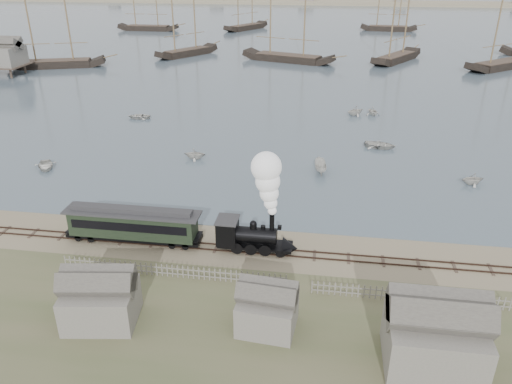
# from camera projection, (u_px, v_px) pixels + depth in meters

# --- Properties ---
(ground) EXTENTS (600.00, 600.00, 0.00)m
(ground) POSITION_uv_depth(u_px,v_px,m) (262.00, 240.00, 46.93)
(ground) COLOR gray
(ground) RESTS_ON ground
(harbor_water) EXTENTS (600.00, 336.00, 0.06)m
(harbor_water) POSITION_uv_depth(u_px,v_px,m) (320.00, 22.00, 198.69)
(harbor_water) COLOR #43515F
(harbor_water) RESTS_ON ground
(rail_track) EXTENTS (120.00, 1.80, 0.16)m
(rail_track) POSITION_uv_depth(u_px,v_px,m) (259.00, 251.00, 45.13)
(rail_track) COLOR #36251D
(rail_track) RESTS_ON ground
(picket_fence_west) EXTENTS (19.00, 0.10, 1.20)m
(picket_fence_west) POSITION_uv_depth(u_px,v_px,m) (174.00, 277.00, 41.54)
(picket_fence_west) COLOR slate
(picket_fence_west) RESTS_ON ground
(picket_fence_east) EXTENTS (15.00, 0.10, 1.20)m
(picket_fence_east) POSITION_uv_depth(u_px,v_px,m) (409.00, 302.00, 38.59)
(picket_fence_east) COLOR slate
(picket_fence_east) RESTS_ON ground
(shed_left) EXTENTS (5.00, 4.00, 4.10)m
(shed_left) POSITION_uv_depth(u_px,v_px,m) (104.00, 320.00, 36.65)
(shed_left) COLOR slate
(shed_left) RESTS_ON ground
(shed_mid) EXTENTS (4.00, 3.50, 3.60)m
(shed_mid) POSITION_uv_depth(u_px,v_px,m) (267.00, 327.00, 35.96)
(shed_mid) COLOR slate
(shed_mid) RESTS_ON ground
(shed_right) EXTENTS (6.00, 5.00, 5.10)m
(shed_right) POSITION_uv_depth(u_px,v_px,m) (429.00, 364.00, 32.72)
(shed_right) COLOR slate
(shed_right) RESTS_ON ground
(far_spit) EXTENTS (500.00, 20.00, 1.80)m
(far_spit) POSITION_uv_depth(u_px,v_px,m) (325.00, 4.00, 270.13)
(far_spit) COLOR tan
(far_spit) RESTS_ON ground
(locomotive) EXTENTS (7.31, 2.73, 9.12)m
(locomotive) POSITION_uv_depth(u_px,v_px,m) (264.00, 211.00, 43.28)
(locomotive) COLOR black
(locomotive) RESTS_ON ground
(passenger_coach) EXTENTS (12.63, 2.43, 3.07)m
(passenger_coach) POSITION_uv_depth(u_px,v_px,m) (133.00, 223.00, 45.86)
(passenger_coach) COLOR black
(passenger_coach) RESTS_ON ground
(beached_dinghy) EXTENTS (4.12, 4.57, 0.78)m
(beached_dinghy) POSITION_uv_depth(u_px,v_px,m) (95.00, 222.00, 49.29)
(beached_dinghy) COLOR beige
(beached_dinghy) RESTS_ON ground
(rowboat_0) EXTENTS (4.58, 4.18, 0.78)m
(rowboat_0) POSITION_uv_depth(u_px,v_px,m) (45.00, 166.00, 62.31)
(rowboat_0) COLOR beige
(rowboat_0) RESTS_ON harbor_water
(rowboat_1) EXTENTS (2.53, 2.89, 1.46)m
(rowboat_1) POSITION_uv_depth(u_px,v_px,m) (195.00, 154.00, 65.11)
(rowboat_1) COLOR beige
(rowboat_1) RESTS_ON harbor_water
(rowboat_2) EXTENTS (3.76, 1.84, 1.39)m
(rowboat_2) POSITION_uv_depth(u_px,v_px,m) (320.00, 167.00, 61.11)
(rowboat_2) COLOR beige
(rowboat_2) RESTS_ON harbor_water
(rowboat_3) EXTENTS (3.90, 4.85, 0.89)m
(rowboat_3) POSITION_uv_depth(u_px,v_px,m) (380.00, 145.00, 68.97)
(rowboat_3) COLOR beige
(rowboat_3) RESTS_ON harbor_water
(rowboat_4) EXTENTS (3.00, 3.25, 1.42)m
(rowboat_4) POSITION_uv_depth(u_px,v_px,m) (473.00, 179.00, 57.89)
(rowboat_4) COLOR beige
(rowboat_4) RESTS_ON harbor_water
(rowboat_6) EXTENTS (2.88, 3.84, 0.75)m
(rowboat_6) POSITION_uv_depth(u_px,v_px,m) (139.00, 116.00, 81.41)
(rowboat_6) COLOR beige
(rowboat_6) RESTS_ON harbor_water
(rowboat_7) EXTENTS (3.52, 3.34, 1.46)m
(rowboat_7) POSITION_uv_depth(u_px,v_px,m) (373.00, 111.00, 82.89)
(rowboat_7) COLOR beige
(rowboat_7) RESTS_ON harbor_water
(rowboat_8) EXTENTS (3.97, 4.07, 1.63)m
(rowboat_8) POSITION_uv_depth(u_px,v_px,m) (355.00, 110.00, 82.84)
(rowboat_8) COLOR beige
(rowboat_8) RESTS_ON harbor_water
(schooner_0) EXTENTS (22.35, 11.99, 20.00)m
(schooner_0) POSITION_uv_depth(u_px,v_px,m) (50.00, 23.00, 114.25)
(schooner_0) COLOR black
(schooner_0) RESTS_ON harbor_water
(schooner_1) EXTENTS (14.06, 17.80, 20.00)m
(schooner_1) POSITION_uv_depth(u_px,v_px,m) (185.00, 16.00, 127.73)
(schooner_1) COLOR black
(schooner_1) RESTS_ON harbor_water
(schooner_2) EXTENTS (24.02, 12.50, 20.00)m
(schooner_2) POSITION_uv_depth(u_px,v_px,m) (289.00, 20.00, 120.72)
(schooner_2) COLOR black
(schooner_2) RESTS_ON harbor_water
(schooner_3) EXTENTS (14.44, 19.64, 20.00)m
(schooner_3) POSITION_uv_depth(u_px,v_px,m) (401.00, 20.00, 120.70)
(schooner_3) COLOR black
(schooner_3) RESTS_ON harbor_water
(schooner_4) EXTENTS (20.40, 18.19, 20.00)m
(schooner_4) POSITION_uv_depth(u_px,v_px,m) (511.00, 24.00, 113.09)
(schooner_4) COLOR black
(schooner_4) RESTS_ON harbor_water
(schooner_6) EXTENTS (21.18, 5.24, 20.00)m
(schooner_6) POSITION_uv_depth(u_px,v_px,m) (146.00, 0.00, 171.62)
(schooner_6) COLOR black
(schooner_6) RESTS_ON harbor_water
(schooner_7) EXTENTS (14.09, 19.17, 20.00)m
(schooner_7) POSITION_uv_depth(u_px,v_px,m) (246.00, 0.00, 173.48)
(schooner_7) COLOR black
(schooner_7) RESTS_ON harbor_water
(schooner_8) EXTENTS (19.39, 5.61, 20.00)m
(schooner_8) POSITION_uv_depth(u_px,v_px,m) (391.00, 1.00, 170.65)
(schooner_8) COLOR black
(schooner_8) RESTS_ON harbor_water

